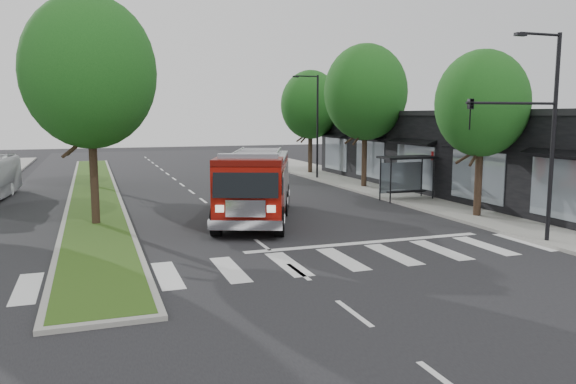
% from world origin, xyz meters
% --- Properties ---
extents(ground, '(140.00, 140.00, 0.00)m').
position_xyz_m(ground, '(0.00, 0.00, 0.00)').
color(ground, black).
rests_on(ground, ground).
extents(sidewalk_right, '(5.00, 80.00, 0.15)m').
position_xyz_m(sidewalk_right, '(12.50, 10.00, 0.07)').
color(sidewalk_right, gray).
rests_on(sidewalk_right, ground).
extents(median, '(3.00, 50.00, 0.15)m').
position_xyz_m(median, '(-6.00, 18.00, 0.08)').
color(median, gray).
rests_on(median, ground).
extents(storefront_row, '(8.00, 30.00, 5.00)m').
position_xyz_m(storefront_row, '(17.00, 10.00, 2.50)').
color(storefront_row, black).
rests_on(storefront_row, ground).
extents(bus_shelter, '(3.20, 1.60, 2.61)m').
position_xyz_m(bus_shelter, '(11.20, 8.15, 2.04)').
color(bus_shelter, black).
rests_on(bus_shelter, ground).
extents(tree_right_near, '(4.40, 4.40, 8.05)m').
position_xyz_m(tree_right_near, '(11.50, 2.00, 5.51)').
color(tree_right_near, black).
rests_on(tree_right_near, ground).
extents(tree_right_mid, '(5.60, 5.60, 9.72)m').
position_xyz_m(tree_right_mid, '(11.50, 14.00, 6.49)').
color(tree_right_mid, black).
rests_on(tree_right_mid, ground).
extents(tree_right_far, '(5.00, 5.00, 8.73)m').
position_xyz_m(tree_right_far, '(11.50, 24.00, 5.84)').
color(tree_right_far, black).
rests_on(tree_right_far, ground).
extents(tree_median_near, '(5.80, 5.80, 10.16)m').
position_xyz_m(tree_median_near, '(-6.00, 6.00, 6.81)').
color(tree_median_near, black).
rests_on(tree_median_near, ground).
extents(tree_median_far, '(5.60, 5.60, 9.72)m').
position_xyz_m(tree_median_far, '(-6.00, 20.00, 6.49)').
color(tree_median_far, black).
rests_on(tree_median_far, ground).
extents(streetlight_right_near, '(4.08, 0.22, 8.00)m').
position_xyz_m(streetlight_right_near, '(9.61, -3.50, 4.67)').
color(streetlight_right_near, black).
rests_on(streetlight_right_near, ground).
extents(streetlight_right_far, '(2.11, 0.20, 8.00)m').
position_xyz_m(streetlight_right_far, '(10.35, 20.00, 4.48)').
color(streetlight_right_far, black).
rests_on(streetlight_right_far, ground).
extents(fire_engine, '(6.20, 10.17, 3.39)m').
position_xyz_m(fire_engine, '(1.25, 5.23, 1.63)').
color(fire_engine, '#560904').
rests_on(fire_engine, ground).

